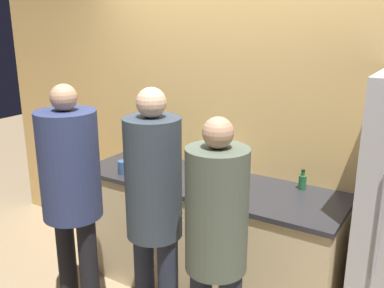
{
  "coord_description": "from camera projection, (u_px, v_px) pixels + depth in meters",
  "views": [
    {
      "loc": [
        1.51,
        -2.27,
        2.12
      ],
      "look_at": [
        0.0,
        0.16,
        1.29
      ],
      "focal_mm": 40.0,
      "sensor_mm": 36.0,
      "label": 1
    }
  ],
  "objects": [
    {
      "name": "wall_back",
      "position": [
        230.0,
        125.0,
        3.45
      ],
      "size": [
        5.2,
        0.06,
        2.6
      ],
      "color": "#E0B266",
      "rests_on": "ground_plane"
    },
    {
      "name": "counter",
      "position": [
        208.0,
        235.0,
        3.4
      ],
      "size": [
        2.07,
        0.72,
        0.94
      ],
      "color": "beige",
      "rests_on": "ground_plane"
    },
    {
      "name": "person_left",
      "position": [
        71.0,
        184.0,
        2.86
      ],
      "size": [
        0.4,
        0.4,
        1.74
      ],
      "color": "black",
      "rests_on": "ground_plane"
    },
    {
      "name": "person_center",
      "position": [
        154.0,
        204.0,
        2.59
      ],
      "size": [
        0.34,
        0.34,
        1.76
      ],
      "color": "#232838",
      "rests_on": "ground_plane"
    },
    {
      "name": "person_right",
      "position": [
        216.0,
        237.0,
        2.33
      ],
      "size": [
        0.34,
        0.34,
        1.65
      ],
      "color": "#232838",
      "rests_on": "ground_plane"
    },
    {
      "name": "fruit_bowl",
      "position": [
        218.0,
        167.0,
        3.44
      ],
      "size": [
        0.36,
        0.36,
        0.12
      ],
      "color": "beige",
      "rests_on": "counter"
    },
    {
      "name": "utensil_crock",
      "position": [
        133.0,
        152.0,
        3.74
      ],
      "size": [
        0.13,
        0.13,
        0.3
      ],
      "color": "silver",
      "rests_on": "counter"
    },
    {
      "name": "bottle_amber",
      "position": [
        148.0,
        170.0,
        3.3
      ],
      "size": [
        0.06,
        0.06,
        0.16
      ],
      "color": "brown",
      "rests_on": "counter"
    },
    {
      "name": "bottle_clear",
      "position": [
        167.0,
        151.0,
        3.72
      ],
      "size": [
        0.07,
        0.07,
        0.21
      ],
      "color": "silver",
      "rests_on": "counter"
    },
    {
      "name": "bottle_green",
      "position": [
        302.0,
        182.0,
        3.09
      ],
      "size": [
        0.06,
        0.06,
        0.15
      ],
      "color": "#236033",
      "rests_on": "counter"
    },
    {
      "name": "cup_yellow",
      "position": [
        177.0,
        156.0,
        3.68
      ],
      "size": [
        0.07,
        0.07,
        0.1
      ],
      "color": "gold",
      "rests_on": "counter"
    },
    {
      "name": "cup_blue",
      "position": [
        123.0,
        167.0,
        3.41
      ],
      "size": [
        0.09,
        0.09,
        0.1
      ],
      "color": "#335184",
      "rests_on": "counter"
    },
    {
      "name": "potted_plant",
      "position": [
        168.0,
        152.0,
        3.56
      ],
      "size": [
        0.13,
        0.13,
        0.23
      ],
      "color": "beige",
      "rests_on": "counter"
    }
  ]
}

